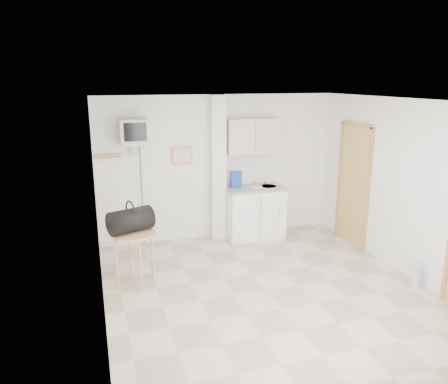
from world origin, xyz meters
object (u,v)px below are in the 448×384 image
object	(u,v)px
duffel_bag	(131,220)
water_bottle	(417,276)
crt_television	(134,133)
round_table	(134,241)

from	to	relation	value
duffel_bag	water_bottle	world-z (taller)	duffel_bag
crt_television	round_table	world-z (taller)	crt_television
crt_television	round_table	xyz separation A→B (m)	(-0.20, -1.31, -1.30)
water_bottle	crt_television	bearing A→B (deg)	143.48
crt_television	duffel_bag	distance (m)	1.64
duffel_bag	water_bottle	distance (m)	3.94
round_table	duffel_bag	xyz separation A→B (m)	(-0.03, 0.05, 0.28)
round_table	duffel_bag	size ratio (longest dim) A/B	1.14
round_table	duffel_bag	bearing A→B (deg)	120.39
crt_television	duffel_bag	world-z (taller)	crt_television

